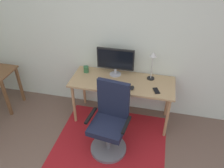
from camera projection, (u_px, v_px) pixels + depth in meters
name	position (u px, v px, depth m)	size (l,w,h in m)	color
wall_back	(119.00, 35.00, 3.34)	(6.00, 0.10, 2.60)	silver
area_rug	(110.00, 144.00, 3.28)	(1.58, 1.46, 0.01)	maroon
desk	(122.00, 85.00, 3.38)	(1.54, 0.60, 0.73)	tan
monitor	(115.00, 60.00, 3.35)	(0.56, 0.18, 0.44)	#B2B2B7
keyboard	(112.00, 86.00, 3.22)	(0.43, 0.13, 0.02)	white
computer_mouse	(132.00, 88.00, 3.17)	(0.06, 0.10, 0.03)	black
coffee_cup	(86.00, 69.00, 3.52)	(0.08, 0.08, 0.10)	#306339
cell_phone	(156.00, 91.00, 3.13)	(0.07, 0.14, 0.01)	black
desk_lamp	(153.00, 61.00, 3.22)	(0.11, 0.11, 0.44)	black
office_chair	(110.00, 125.00, 3.01)	(0.57, 0.51, 1.05)	slate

